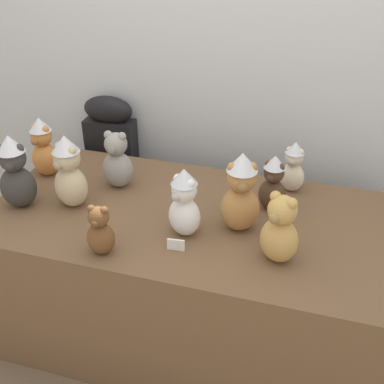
# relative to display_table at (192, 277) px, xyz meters

# --- Properties ---
(ground_plane) EXTENTS (10.00, 10.00, 0.00)m
(ground_plane) POSITION_rel_display_table_xyz_m (0.00, -0.25, -0.36)
(ground_plane) COLOR brown
(wall_back) EXTENTS (7.00, 0.08, 2.60)m
(wall_back) POSITION_rel_display_table_xyz_m (0.00, 0.69, 0.94)
(wall_back) COLOR silver
(wall_back) RESTS_ON ground_plane
(display_table) EXTENTS (1.80, 0.88, 0.72)m
(display_table) POSITION_rel_display_table_xyz_m (0.00, 0.00, 0.00)
(display_table) COLOR brown
(display_table) RESTS_ON ground_plane
(instrument_case) EXTENTS (0.28, 0.13, 1.00)m
(instrument_case) POSITION_rel_display_table_xyz_m (-0.65, 0.57, 0.14)
(instrument_case) COLOR black
(instrument_case) RESTS_ON ground_plane
(teddy_bear_honey) EXTENTS (0.19, 0.18, 0.29)m
(teddy_bear_honey) POSITION_rel_display_table_xyz_m (0.40, -0.19, 0.50)
(teddy_bear_honey) COLOR tan
(teddy_bear_honey) RESTS_ON display_table
(teddy_bear_caramel) EXTENTS (0.19, 0.18, 0.36)m
(teddy_bear_caramel) POSITION_rel_display_table_xyz_m (0.22, -0.04, 0.53)
(teddy_bear_caramel) COLOR #B27A42
(teddy_bear_caramel) RESTS_ON display_table
(teddy_bear_charcoal) EXTENTS (0.19, 0.18, 0.35)m
(teddy_bear_charcoal) POSITION_rel_display_table_xyz_m (-0.76, -0.14, 0.53)
(teddy_bear_charcoal) COLOR #383533
(teddy_bear_charcoal) RESTS_ON display_table
(teddy_bear_snow) EXTENTS (0.17, 0.16, 0.31)m
(teddy_bear_snow) POSITION_rel_display_table_xyz_m (0.01, -0.14, 0.51)
(teddy_bear_snow) COLOR white
(teddy_bear_snow) RESTS_ON display_table
(teddy_bear_sand) EXTENTS (0.19, 0.17, 0.34)m
(teddy_bear_sand) POSITION_rel_display_table_xyz_m (-0.54, -0.07, 0.53)
(teddy_bear_sand) COLOR #CCB78E
(teddy_bear_sand) RESTS_ON display_table
(teddy_bear_ginger) EXTENTS (0.16, 0.15, 0.31)m
(teddy_bear_ginger) POSITION_rel_display_table_xyz_m (-0.80, 0.14, 0.51)
(teddy_bear_ginger) COLOR #D17F3D
(teddy_bear_ginger) RESTS_ON display_table
(teddy_bear_chestnut) EXTENTS (0.12, 0.10, 0.22)m
(teddy_bear_chestnut) POSITION_rel_display_table_xyz_m (-0.26, -0.35, 0.46)
(teddy_bear_chestnut) COLOR brown
(teddy_bear_chestnut) RESTS_ON display_table
(teddy_bear_cream) EXTENTS (0.13, 0.12, 0.25)m
(teddy_bear_cream) POSITION_rel_display_table_xyz_m (0.39, 0.34, 0.48)
(teddy_bear_cream) COLOR beige
(teddy_bear_cream) RESTS_ON display_table
(teddy_bear_ash) EXTENTS (0.15, 0.13, 0.29)m
(teddy_bear_ash) POSITION_rel_display_table_xyz_m (-0.41, 0.14, 0.49)
(teddy_bear_ash) COLOR gray
(teddy_bear_ash) RESTS_ON display_table
(teddy_bear_cocoa) EXTENTS (0.14, 0.13, 0.27)m
(teddy_bear_cocoa) POSITION_rel_display_table_xyz_m (0.32, 0.15, 0.49)
(teddy_bear_cocoa) COLOR #4C3323
(teddy_bear_cocoa) RESTS_ON display_table
(name_card_front_left) EXTENTS (0.07, 0.01, 0.05)m
(name_card_front_left) POSITION_rel_display_table_xyz_m (0.01, -0.25, 0.39)
(name_card_front_left) COLOR white
(name_card_front_left) RESTS_ON display_table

